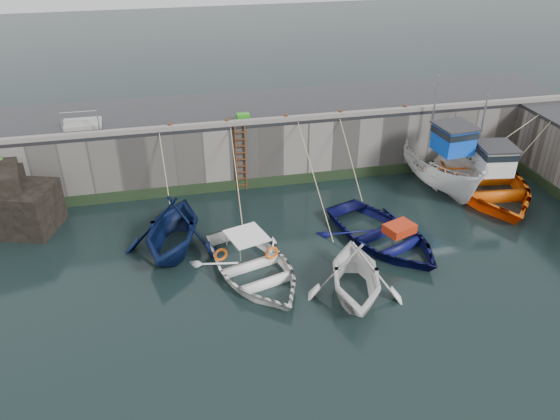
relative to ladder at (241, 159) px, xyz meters
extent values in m
plane|color=black|center=(2.00, -9.91, -1.59)|extent=(120.00, 120.00, 0.00)
cube|color=slate|center=(2.00, 2.59, -0.09)|extent=(30.00, 5.00, 3.00)
cube|color=black|center=(2.00, 2.59, 1.49)|extent=(30.00, 5.00, 0.16)
cube|color=slate|center=(2.00, 0.24, 1.67)|extent=(30.00, 0.30, 0.20)
cube|color=black|center=(2.00, 0.05, -1.34)|extent=(30.00, 0.08, 0.50)
cube|color=black|center=(-9.20, -1.51, -0.64)|extent=(2.96, 2.83, 1.90)
cube|color=black|center=(-10.20, -0.31, -0.44)|extent=(2.01, 1.83, 2.30)
cone|color=#2D591E|center=(-9.50, -1.71, 0.09)|extent=(0.44, 0.44, 0.45)
cone|color=#2D591E|center=(-10.00, -0.11, 0.99)|extent=(0.44, 0.44, 0.45)
cylinder|color=#3F1E0F|center=(-0.22, 0.01, 0.01)|extent=(0.07, 0.07, 3.20)
cylinder|color=#3F1E0F|center=(0.22, 0.01, 0.01)|extent=(0.07, 0.07, 3.20)
cube|color=#3F1E0F|center=(0.00, -0.01, -1.34)|extent=(0.44, 0.06, 0.05)
cube|color=#3F1E0F|center=(0.00, -0.01, -1.01)|extent=(0.44, 0.06, 0.05)
cube|color=#3F1E0F|center=(0.00, -0.01, -0.68)|extent=(0.44, 0.06, 0.05)
cube|color=#3F1E0F|center=(0.00, -0.01, -0.35)|extent=(0.44, 0.06, 0.05)
cube|color=#3F1E0F|center=(0.00, -0.01, -0.02)|extent=(0.44, 0.06, 0.05)
cube|color=#3F1E0F|center=(0.00, -0.01, 0.31)|extent=(0.44, 0.06, 0.05)
cube|color=#3F1E0F|center=(0.00, -0.01, 0.64)|extent=(0.44, 0.06, 0.05)
cube|color=#3F1E0F|center=(0.00, -0.01, 0.97)|extent=(0.44, 0.06, 0.05)
cube|color=#3F1E0F|center=(0.00, -0.01, 1.30)|extent=(0.44, 0.06, 0.05)
imported|color=#09153B|center=(-3.37, -4.33, -1.59)|extent=(5.12, 5.56, 2.44)
imported|color=white|center=(-0.61, -6.68, -1.59)|extent=(5.25, 6.30, 1.12)
imported|color=white|center=(2.62, -8.50, -1.59)|extent=(4.49, 4.91, 2.20)
imported|color=#0B0D46|center=(4.82, -5.65, -1.59)|extent=(5.72, 6.66, 1.16)
imported|color=white|center=(9.27, -1.53, -0.77)|extent=(2.86, 6.26, 2.34)
cube|color=blue|center=(9.33, -2.13, 1.00)|extent=(1.54, 1.63, 1.20)
cube|color=black|center=(9.33, -2.13, 1.35)|extent=(1.60, 1.69, 0.28)
cube|color=#262628|center=(9.33, -2.13, 1.64)|extent=(1.76, 1.85, 0.08)
cylinder|color=#A5A8AD|center=(9.15, -0.34, 1.90)|extent=(0.08, 0.08, 3.00)
imported|color=#F9610D|center=(11.10, -2.39, -1.16)|extent=(6.38, 8.24, 1.57)
cube|color=silver|center=(11.02, -2.99, 0.23)|extent=(1.59, 1.67, 1.20)
cube|color=black|center=(11.02, -2.99, 0.58)|extent=(1.65, 1.74, 0.28)
cube|color=#262628|center=(11.02, -2.99, 0.87)|extent=(1.81, 1.90, 0.08)
cylinder|color=#A5A8AD|center=(11.26, -1.20, 1.13)|extent=(0.08, 0.08, 3.00)
cube|color=#248B19|center=(0.29, 0.76, 1.72)|extent=(0.59, 0.41, 0.31)
cylinder|color=#A5A8AD|center=(-7.50, 0.69, 2.07)|extent=(0.05, 0.05, 1.00)
cylinder|color=#A5A8AD|center=(-6.00, 0.69, 2.07)|extent=(0.05, 0.05, 1.00)
cylinder|color=#A5A8AD|center=(-6.75, 0.69, 2.53)|extent=(1.50, 0.05, 0.05)
cube|color=gray|center=(-6.75, 1.19, 1.66)|extent=(1.60, 0.35, 0.18)
cube|color=gray|center=(-6.75, 1.54, 1.84)|extent=(1.60, 0.35, 0.18)
cylinder|color=#3F1E0F|center=(-3.00, 0.34, 1.71)|extent=(0.18, 0.18, 0.28)
cylinder|color=#3F1E0F|center=(-0.50, 0.34, 1.71)|extent=(0.18, 0.18, 0.28)
cylinder|color=#3F1E0F|center=(2.20, 0.34, 1.71)|extent=(0.18, 0.18, 0.28)
cylinder|color=#3F1E0F|center=(4.80, 0.34, 1.71)|extent=(0.18, 0.18, 0.28)
cylinder|color=#3F1E0F|center=(8.00, 0.34, 1.71)|extent=(0.18, 0.18, 0.28)
camera|label=1|loc=(-3.16, -22.64, 10.43)|focal=35.00mm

